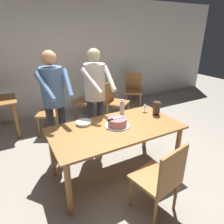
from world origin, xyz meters
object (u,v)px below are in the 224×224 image
Objects in this scene: cake_on_platter at (117,122)px; wine_glass_near at (145,106)px; background_chair_1 at (88,99)px; plate_stack at (84,123)px; person_cutting_cake at (95,91)px; main_dining_table at (116,134)px; background_chair_2 at (134,89)px; person_standing_beside at (54,97)px; water_bottle at (122,108)px; background_chair_3 at (53,110)px; hurricane_lamp at (156,108)px; background_chair_0 at (115,100)px; cake_knife at (113,119)px; chair_near_side at (161,178)px.

wine_glass_near reaches higher than cake_on_platter.
cake_on_platter is at bearing -100.50° from background_chair_1.
person_cutting_cake is at bearing 46.59° from plate_stack.
plate_stack is at bearing 139.84° from main_dining_table.
background_chair_2 is (1.40, 0.21, 0.00)m from background_chair_1.
person_standing_beside reaches higher than wine_glass_near.
water_bottle is at bearing 49.06° from cake_on_platter.
background_chair_3 is (-0.48, 1.00, -0.58)m from person_cutting_cake.
person_cutting_cake is at bearing 148.41° from wine_glass_near.
background_chair_0 is at bearing 84.53° from hurricane_lamp.
chair_near_side is (0.12, -0.86, -0.37)m from cake_knife.
person_standing_beside reaches higher than plate_stack.
main_dining_table is 8.43× the size of hurricane_lamp.
cake_on_platter is 0.10m from cake_knife.
hurricane_lamp is at bearing -24.15° from person_standing_beside.
background_chair_1 is at bearing 73.16° from person_cutting_cake.
cake_knife is (-0.04, 0.03, 0.22)m from main_dining_table.
wine_glass_near is at bearing -80.86° from background_chair_1.
main_dining_table is 1.03× the size of person_standing_beside.
plate_stack is 0.24× the size of background_chair_1.
cake_on_platter is at bearing -45.10° from person_standing_beside.
plate_stack is at bearing 168.58° from hurricane_lamp.
person_standing_beside reaches higher than water_bottle.
chair_near_side reaches higher than cake_on_platter.
water_bottle is 1.01m from person_standing_beside.
person_cutting_cake is 1.91× the size of background_chair_0.
background_chair_2 is (1.80, 1.52, -0.58)m from person_cutting_cake.
wine_glass_near is at bearing 61.31° from chair_near_side.
cake_knife is 1.29× the size of hurricane_lamp.
person_cutting_cake is at bearing 93.16° from cake_on_platter.
background_chair_0 reaches higher than wine_glass_near.
chair_near_side is at bearing -118.69° from wine_glass_near.
cake_on_platter is at bearing -176.32° from hurricane_lamp.
cake_knife is 1.90m from background_chair_0.
wine_glass_near is 0.82m from person_cutting_cake.
person_cutting_cake is at bearing 90.30° from main_dining_table.
chair_near_side is at bearing -82.17° from cake_knife.
cake_knife is at bearing -120.42° from background_chair_0.
wine_glass_near is at bearing 114.92° from hurricane_lamp.
wine_glass_near is 0.16× the size of background_chair_0.
background_chair_1 is (0.43, 1.95, -0.37)m from cake_knife.
hurricane_lamp reaches higher than background_chair_2.
cake_knife is 1.74m from background_chair_3.
background_chair_2 reaches higher than cake_knife.
person_cutting_cake reaches higher than hurricane_lamp.
background_chair_2 is at bearing 31.70° from background_chair_0.
plate_stack is (-0.31, 0.27, -0.10)m from cake_knife.
chair_near_side is 1.00× the size of background_chair_0.
background_chair_2 is at bearing 12.69° from background_chair_3.
plate_stack is at bearing 139.09° from cake_knife.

